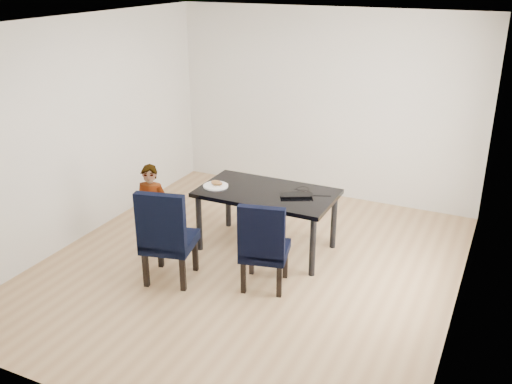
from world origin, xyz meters
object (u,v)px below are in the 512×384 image
at_px(chair_left, 169,234).
at_px(child, 152,210).
at_px(dining_table, 267,220).
at_px(laptop, 296,194).
at_px(plate, 216,186).
at_px(chair_right, 265,243).

relative_size(chair_left, child, 0.99).
distance_m(dining_table, laptop, 0.53).
xyz_separation_m(chair_left, plate, (0.04, 0.97, 0.21)).
bearing_deg(plate, child, -136.04).
bearing_deg(chair_left, chair_right, 3.81).
height_order(dining_table, laptop, laptop).
bearing_deg(laptop, child, -2.31).
xyz_separation_m(chair_left, child, (-0.52, 0.43, 0.01)).
xyz_separation_m(child, plate, (0.56, 0.54, 0.21)).
xyz_separation_m(chair_left, chair_right, (0.99, 0.31, -0.04)).
distance_m(child, plate, 0.80).
height_order(chair_right, plate, chair_right).
height_order(chair_right, laptop, chair_right).
bearing_deg(laptop, chair_left, 21.27).
bearing_deg(child, chair_right, -17.31).
relative_size(child, plate, 3.66).
distance_m(chair_right, laptop, 0.87).
xyz_separation_m(dining_table, child, (-1.18, -0.66, 0.18)).
bearing_deg(laptop, plate, -17.27).
bearing_deg(child, dining_table, 16.50).
height_order(dining_table, chair_right, chair_right).
distance_m(chair_left, plate, 0.99).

